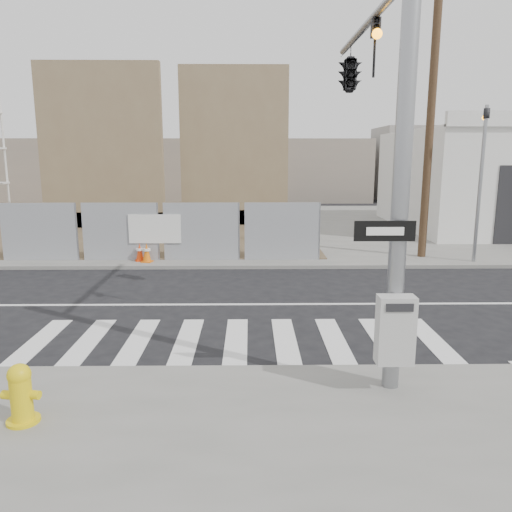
{
  "coord_description": "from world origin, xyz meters",
  "views": [
    {
      "loc": [
        0.28,
        -12.12,
        3.7
      ],
      "look_at": [
        0.42,
        -0.73,
        1.4
      ],
      "focal_mm": 35.0,
      "sensor_mm": 36.0,
      "label": 1
    }
  ],
  "objects_px": {
    "traffic_cone_c": "(140,252)",
    "traffic_cone_d": "(147,253)",
    "signal_pole": "(363,99)",
    "fire_hydrant": "(21,394)"
  },
  "relations": [
    {
      "from": "traffic_cone_c",
      "to": "traffic_cone_d",
      "type": "xyz_separation_m",
      "value": [
        0.28,
        -0.2,
        0.02
      ]
    },
    {
      "from": "signal_pole",
      "to": "fire_hydrant",
      "type": "bearing_deg",
      "value": -144.49
    },
    {
      "from": "signal_pole",
      "to": "traffic_cone_d",
      "type": "distance_m",
      "value": 9.82
    },
    {
      "from": "signal_pole",
      "to": "traffic_cone_c",
      "type": "bearing_deg",
      "value": 131.2
    },
    {
      "from": "fire_hydrant",
      "to": "traffic_cone_c",
      "type": "height_order",
      "value": "fire_hydrant"
    },
    {
      "from": "fire_hydrant",
      "to": "traffic_cone_d",
      "type": "xyz_separation_m",
      "value": [
        -0.42,
        10.48,
        -0.09
      ]
    },
    {
      "from": "signal_pole",
      "to": "fire_hydrant",
      "type": "height_order",
      "value": "signal_pole"
    },
    {
      "from": "fire_hydrant",
      "to": "traffic_cone_c",
      "type": "xyz_separation_m",
      "value": [
        -0.7,
        10.68,
        -0.11
      ]
    },
    {
      "from": "signal_pole",
      "to": "traffic_cone_d",
      "type": "xyz_separation_m",
      "value": [
        -5.74,
        6.68,
        -4.34
      ]
    },
    {
      "from": "signal_pole",
      "to": "traffic_cone_c",
      "type": "height_order",
      "value": "signal_pole"
    }
  ]
}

